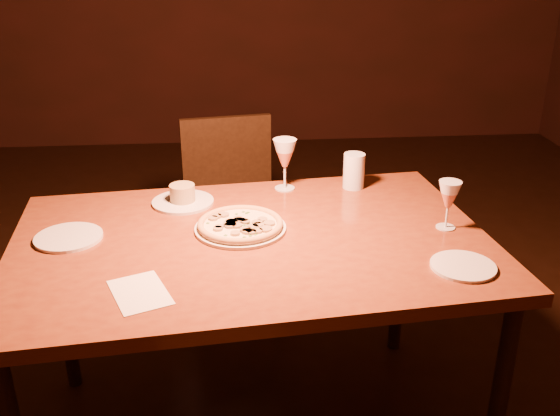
{
  "coord_description": "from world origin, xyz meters",
  "views": [
    {
      "loc": [
        0.08,
        -1.94,
        1.7
      ],
      "look_at": [
        0.24,
        -0.09,
        0.89
      ],
      "focal_mm": 40.0,
      "sensor_mm": 36.0,
      "label": 1
    }
  ],
  "objects": [
    {
      "name": "wine_glass_far",
      "position": [
        0.29,
        0.27,
        0.91
      ],
      "size": [
        0.09,
        0.09,
        0.2
      ],
      "primitive_type": null,
      "color": "#AD6148",
      "rests_on": "dining_table"
    },
    {
      "name": "ramekin_saucer",
      "position": [
        -0.09,
        0.16,
        0.84
      ],
      "size": [
        0.22,
        0.22,
        0.07
      ],
      "color": "silver",
      "rests_on": "dining_table"
    },
    {
      "name": "dining_table",
      "position": [
        0.14,
        -0.14,
        0.74
      ],
      "size": [
        1.61,
        1.12,
        0.81
      ],
      "rotation": [
        0.0,
        0.0,
        0.1
      ],
      "color": "brown",
      "rests_on": "floor"
    },
    {
      "name": "water_tumbler",
      "position": [
        0.55,
        0.26,
        0.88
      ],
      "size": [
        0.08,
        0.08,
        0.14
      ],
      "primitive_type": "cylinder",
      "color": "silver",
      "rests_on": "dining_table"
    },
    {
      "name": "pizza_plate",
      "position": [
        0.11,
        -0.08,
        0.83
      ],
      "size": [
        0.3,
        0.3,
        0.03
      ],
      "color": "silver",
      "rests_on": "dining_table"
    },
    {
      "name": "side_plate_near",
      "position": [
        0.75,
        -0.39,
        0.82
      ],
      "size": [
        0.19,
        0.19,
        0.01
      ],
      "primitive_type": "cylinder",
      "color": "silver",
      "rests_on": "dining_table"
    },
    {
      "name": "menu_card",
      "position": [
        -0.17,
        -0.45,
        0.82
      ],
      "size": [
        0.2,
        0.24,
        0.0
      ],
      "primitive_type": "cube",
      "rotation": [
        0.0,
        0.0,
        0.39
      ],
      "color": "silver",
      "rests_on": "dining_table"
    },
    {
      "name": "wine_glass_right",
      "position": [
        0.79,
        -0.12,
        0.9
      ],
      "size": [
        0.07,
        0.07,
        0.16
      ],
      "primitive_type": null,
      "color": "#AD6148",
      "rests_on": "dining_table"
    },
    {
      "name": "chair_far",
      "position": [
        0.09,
        0.85,
        0.51
      ],
      "size": [
        0.5,
        0.5,
        0.91
      ],
      "rotation": [
        0.0,
        0.0,
        0.15
      ],
      "color": "black",
      "rests_on": "floor"
    },
    {
      "name": "floor",
      "position": [
        0.0,
        0.0,
        0.0
      ],
      "size": [
        7.0,
        7.0,
        0.0
      ],
      "primitive_type": "plane",
      "color": "black",
      "rests_on": "ground"
    },
    {
      "name": "side_plate_left",
      "position": [
        -0.44,
        -0.1,
        0.82
      ],
      "size": [
        0.21,
        0.21,
        0.01
      ],
      "primitive_type": "cylinder",
      "color": "silver",
      "rests_on": "dining_table"
    }
  ]
}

